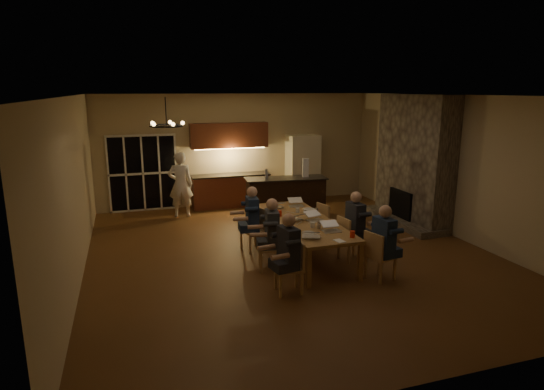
{
  "coord_description": "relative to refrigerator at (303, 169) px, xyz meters",
  "views": [
    {
      "loc": [
        -3.08,
        -8.35,
        3.32
      ],
      "look_at": [
        -0.3,
        0.3,
        1.2
      ],
      "focal_mm": 30.0,
      "sensor_mm": 36.0,
      "label": 1
    }
  ],
  "objects": [
    {
      "name": "mug_front",
      "position": [
        -1.71,
        -4.85,
        -0.2
      ],
      "size": [
        0.09,
        0.09,
        0.1
      ],
      "primitive_type": "cylinder",
      "color": "silver",
      "rests_on": "dining_table"
    },
    {
      "name": "floor",
      "position": [
        -1.9,
        -4.15,
        -1.0
      ],
      "size": [
        9.0,
        9.0,
        0.0
      ],
      "primitive_type": "plane",
      "color": "brown",
      "rests_on": "ground"
    },
    {
      "name": "person_right_near",
      "position": [
        -0.82,
        -5.93,
        -0.31
      ],
      "size": [
        0.67,
        0.67,
        1.38
      ],
      "primitive_type": null,
      "rotation": [
        0.0,
        0.0,
        1.7
      ],
      "color": "#1D2848",
      "rests_on": "ground"
    },
    {
      "name": "chair_right_mid",
      "position": [
        -0.87,
        -4.86,
        -0.55
      ],
      "size": [
        0.49,
        0.49,
        0.89
      ],
      "primitive_type": null,
      "rotation": [
        0.0,
        0.0,
        1.7
      ],
      "color": "tan",
      "rests_on": "ground"
    },
    {
      "name": "plate_far",
      "position": [
        -1.28,
        -3.62,
        -0.24
      ],
      "size": [
        0.27,
        0.27,
        0.02
      ],
      "primitive_type": "cylinder",
      "color": "silver",
      "rests_on": "dining_table"
    },
    {
      "name": "right_wall",
      "position": [
        2.12,
        -4.15,
        0.6
      ],
      "size": [
        0.04,
        9.0,
        3.2
      ],
      "primitive_type": "cube",
      "color": "tan",
      "rests_on": "ground"
    },
    {
      "name": "chair_right_far",
      "position": [
        -0.81,
        -3.73,
        -0.55
      ],
      "size": [
        0.53,
        0.53,
        0.89
      ],
      "primitive_type": null,
      "rotation": [
        0.0,
        0.0,
        1.79
      ],
      "color": "tan",
      "rests_on": "ground"
    },
    {
      "name": "chandelier",
      "position": [
        -4.35,
        -5.07,
        1.75
      ],
      "size": [
        0.54,
        0.54,
        0.03
      ],
      "primitive_type": "torus",
      "color": "black",
      "rests_on": "ceiling"
    },
    {
      "name": "chair_left_far",
      "position": [
        -2.58,
        -3.71,
        -0.55
      ],
      "size": [
        0.55,
        0.55,
        0.89
      ],
      "primitive_type": null,
      "rotation": [
        0.0,
        0.0,
        -1.27
      ],
      "color": "tan",
      "rests_on": "ground"
    },
    {
      "name": "fireplace",
      "position": [
        1.8,
        -2.95,
        0.6
      ],
      "size": [
        0.58,
        2.5,
        3.2
      ],
      "primitive_type": "cube",
      "color": "#766D5D",
      "rests_on": "ground"
    },
    {
      "name": "laptop_a",
      "position": [
        -1.96,
        -5.38,
        -0.14
      ],
      "size": [
        0.4,
        0.38,
        0.23
      ],
      "primitive_type": null,
      "rotation": [
        0.0,
        0.0,
        2.75
      ],
      "color": "silver",
      "rests_on": "dining_table"
    },
    {
      "name": "laptop_b",
      "position": [
        -1.48,
        -5.2,
        -0.14
      ],
      "size": [
        0.33,
        0.29,
        0.23
      ],
      "primitive_type": null,
      "rotation": [
        0.0,
        0.0,
        -0.04
      ],
      "color": "silver",
      "rests_on": "dining_table"
    },
    {
      "name": "bar_island",
      "position": [
        -1.1,
        -1.61,
        -0.46
      ],
      "size": [
        2.17,
        0.9,
        1.08
      ],
      "primitive_type": "cube",
      "rotation": [
        0.0,
        0.0,
        -0.1
      ],
      "color": "black",
      "rests_on": "ground"
    },
    {
      "name": "person_right_mid",
      "position": [
        -0.79,
        -4.82,
        -0.31
      ],
      "size": [
        0.63,
        0.63,
        1.38
      ],
      "primitive_type": null,
      "rotation": [
        0.0,
        0.0,
        1.62
      ],
      "color": "#262931",
      "rests_on": "ground"
    },
    {
      "name": "ceiling",
      "position": [
        -1.9,
        -4.15,
        2.22
      ],
      "size": [
        8.0,
        9.0,
        0.04
      ],
      "primitive_type": "cube",
      "color": "white",
      "rests_on": "back_wall"
    },
    {
      "name": "chair_right_near",
      "position": [
        -0.82,
        -5.86,
        -0.55
      ],
      "size": [
        0.55,
        0.55,
        0.89
      ],
      "primitive_type": null,
      "rotation": [
        0.0,
        0.0,
        1.86
      ],
      "color": "tan",
      "rests_on": "ground"
    },
    {
      "name": "redcup_mid",
      "position": [
        -2.06,
        -3.92,
        -0.19
      ],
      "size": [
        0.09,
        0.09,
        0.12
      ],
      "primitive_type": "cylinder",
      "color": "red",
      "rests_on": "dining_table"
    },
    {
      "name": "chair_left_mid",
      "position": [
        -2.56,
        -4.85,
        -0.55
      ],
      "size": [
        0.53,
        0.53,
        0.89
      ],
      "primitive_type": null,
      "rotation": [
        0.0,
        0.0,
        -1.79
      ],
      "color": "tan",
      "rests_on": "ground"
    },
    {
      "name": "mug_back",
      "position": [
        -2.04,
        -3.53,
        -0.2
      ],
      "size": [
        0.08,
        0.08,
        0.1
      ],
      "primitive_type": "cylinder",
      "color": "silver",
      "rests_on": "dining_table"
    },
    {
      "name": "person_left_far",
      "position": [
        -2.6,
        -3.75,
        -0.31
      ],
      "size": [
        0.65,
        0.65,
        1.38
      ],
      "primitive_type": null,
      "rotation": [
        0.0,
        0.0,
        -1.67
      ],
      "color": "#1D2848",
      "rests_on": "ground"
    },
    {
      "name": "plate_near",
      "position": [
        -1.3,
        -4.81,
        -0.24
      ],
      "size": [
        0.22,
        0.22,
        0.02
      ],
      "primitive_type": "cylinder",
      "color": "silver",
      "rests_on": "dining_table"
    },
    {
      "name": "laptop_c",
      "position": [
        -1.88,
        -4.27,
        -0.14
      ],
      "size": [
        0.4,
        0.37,
        0.23
      ],
      "primitive_type": null,
      "rotation": [
        0.0,
        0.0,
        3.5
      ],
      "color": "silver",
      "rests_on": "dining_table"
    },
    {
      "name": "bar_bottle",
      "position": [
        -1.6,
        -1.53,
        0.2
      ],
      "size": [
        0.08,
        0.08,
        0.24
      ],
      "primitive_type": "cylinder",
      "color": "#99999E",
      "rests_on": "bar_island"
    },
    {
      "name": "standing_person",
      "position": [
        -3.69,
        -0.62,
        -0.13
      ],
      "size": [
        0.69,
        0.51,
        1.75
      ],
      "primitive_type": "imported",
      "rotation": [
        0.0,
        0.0,
        3.0
      ],
      "color": "white",
      "rests_on": "ground"
    },
    {
      "name": "mug_mid",
      "position": [
        -1.6,
        -3.76,
        -0.2
      ],
      "size": [
        0.09,
        0.09,
        0.1
      ],
      "primitive_type": "cylinder",
      "color": "silver",
      "rests_on": "dining_table"
    },
    {
      "name": "bar_blender",
      "position": [
        -0.57,
        -1.63,
        0.32
      ],
      "size": [
        0.19,
        0.19,
        0.48
      ],
      "primitive_type": "cube",
      "rotation": [
        0.0,
        0.0,
        -0.25
      ],
      "color": "silver",
      "rests_on": "bar_island"
    },
    {
      "name": "redcup_near",
      "position": [
        -1.27,
        -5.63,
        -0.19
      ],
      "size": [
        0.09,
        0.09,
        0.12
      ],
      "primitive_type": "cylinder",
      "color": "red",
      "rests_on": "dining_table"
    },
    {
      "name": "person_left_mid",
      "position": [
        -2.53,
        -4.87,
        -0.31
      ],
      "size": [
        0.69,
        0.69,
        1.38
      ],
      "primitive_type": null,
      "rotation": [
        0.0,
        0.0,
        -1.74
      ],
      "color": "#363B40",
      "rests_on": "ground"
    },
    {
      "name": "can_cola",
      "position": [
        -1.89,
        -2.94,
        -0.19
      ],
      "size": [
        0.06,
        0.06,
        0.12
      ],
      "primitive_type": "cylinder",
      "color": "#3F0F0C",
      "rests_on": "dining_table"
    },
    {
      "name": "person_left_near",
      "position": [
        -2.59,
        -5.93,
        -0.31
      ],
      "size": [
        0.69,
        0.69,
        1.38
      ],
      "primitive_type": null,
      "rotation": [
        0.0,
        0.0,
        -1.41
      ],
      "color": "#262931",
      "rests_on": "ground"
    },
    {
      "name": "chair_left_near",
      "position": [
        -2.56,
        -5.88,
        -0.55
      ],
      "size": [
        0.48,
        0.48,
        0.89
      ],
      "primitive_type": null,
      "rotation": [
        0.0,
        0.0,
        -1.67
      ],
      "color": "tan",
      "rests_on": "ground"
    },
    {
      "name": "laptop_f",
      "position": [
        -1.44,
        -3.27,
        -0.14
      ],
      "size": [
        0.35,
        0.32,
        0.23
      ],
      "primitive_type": null,
      "rotation": [
        0.0,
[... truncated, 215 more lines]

